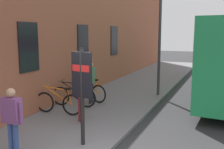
# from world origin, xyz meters

# --- Properties ---
(ground) EXTENTS (60.00, 60.00, 0.00)m
(ground) POSITION_xyz_m (6.00, -1.00, 0.00)
(ground) COLOR #2D2D30
(sidewalk_pavement) EXTENTS (24.00, 3.50, 0.12)m
(sidewalk_pavement) POSITION_xyz_m (8.00, 1.75, 0.06)
(sidewalk_pavement) COLOR slate
(sidewalk_pavement) RESTS_ON ground
(station_facade) EXTENTS (22.00, 0.65, 7.69)m
(station_facade) POSITION_xyz_m (8.99, 3.80, 3.84)
(station_facade) COLOR #9E563D
(station_facade) RESTS_ON ground
(bicycle_under_window) EXTENTS (0.48, 1.77, 0.97)m
(bicycle_under_window) POSITION_xyz_m (2.47, 2.73, 0.51)
(bicycle_under_window) COLOR black
(bicycle_under_window) RESTS_ON sidewalk_pavement
(bicycle_end_of_row) EXTENTS (0.48, 1.76, 0.97)m
(bicycle_end_of_row) POSITION_xyz_m (3.47, 2.75, 0.51)
(bicycle_end_of_row) COLOR black
(bicycle_end_of_row) RESTS_ON sidewalk_pavement
(bicycle_leaning_wall) EXTENTS (0.58, 1.73, 0.97)m
(bicycle_leaning_wall) POSITION_xyz_m (4.42, 2.62, 0.51)
(bicycle_leaning_wall) COLOR black
(bicycle_leaning_wall) RESTS_ON sidewalk_pavement
(transit_info_sign) EXTENTS (0.15, 0.56, 2.40)m
(transit_info_sign) POSITION_xyz_m (0.65, 0.73, 1.72)
(transit_info_sign) COLOR black
(transit_info_sign) RESTS_ON sidewalk_pavement
(pedestrian_crossing_street) EXTENTS (0.46, 0.52, 1.63)m
(pedestrian_crossing_street) POSITION_xyz_m (2.08, 1.61, 1.11)
(pedestrian_crossing_street) COLOR maroon
(pedestrian_crossing_street) RESTS_ON sidewalk_pavement
(pedestrian_near_bus) EXTENTS (0.62, 0.27, 1.63)m
(pedestrian_near_bus) POSITION_xyz_m (4.12, 2.36, 1.12)
(pedestrian_near_bus) COLOR #26262D
(pedestrian_near_bus) RESTS_ON sidewalk_pavement
(pedestrian_by_facade) EXTENTS (0.23, 0.59, 1.55)m
(pedestrian_by_facade) POSITION_xyz_m (-0.46, 1.89, 1.07)
(pedestrian_by_facade) COLOR #334C8C
(pedestrian_by_facade) RESTS_ON sidewalk_pavement
(street_lamp) EXTENTS (0.28, 0.28, 5.23)m
(street_lamp) POSITION_xyz_m (6.57, 0.30, 3.22)
(street_lamp) COLOR #333338
(street_lamp) RESTS_ON sidewalk_pavement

